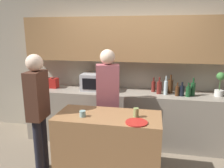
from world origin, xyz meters
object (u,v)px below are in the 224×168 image
(potted_plant, at_px, (220,84))
(bottle_5, at_px, (182,91))
(bottle_3, at_px, (170,86))
(plate_on_island, at_px, (137,122))
(toaster, at_px, (51,83))
(bottle_2, at_px, (166,88))
(bottle_6, at_px, (188,91))
(cup_0, at_px, (83,114))
(microwave, at_px, (97,82))
(bottle_7, at_px, (193,89))
(bottle_0, at_px, (153,86))
(bottle_4, at_px, (177,91))
(person_center, at_px, (38,105))
(bottle_1, at_px, (159,87))
(person_left, at_px, (108,95))
(cup_1, at_px, (136,113))

(potted_plant, bearing_deg, bottle_5, -169.80)
(bottle_3, bearing_deg, plate_on_island, -108.55)
(toaster, height_order, bottle_2, bottle_2)
(bottle_6, height_order, plate_on_island, bottle_6)
(bottle_3, bearing_deg, cup_0, -131.32)
(potted_plant, height_order, bottle_3, potted_plant)
(toaster, height_order, bottle_6, bottle_6)
(toaster, bearing_deg, potted_plant, 0.00)
(microwave, distance_m, bottle_7, 1.64)
(microwave, xyz_separation_m, plate_on_island, (0.83, -1.31, -0.16))
(toaster, relative_size, potted_plant, 0.66)
(cup_0, bearing_deg, bottle_3, 48.68)
(bottle_2, bearing_deg, bottle_5, -7.19)
(bottle_0, bearing_deg, bottle_7, -11.74)
(microwave, height_order, bottle_4, microwave)
(bottle_3, xyz_separation_m, bottle_5, (0.17, -0.16, -0.03))
(cup_0, distance_m, person_center, 0.65)
(person_center, bearing_deg, bottle_1, 123.00)
(bottle_3, distance_m, bottle_4, 0.20)
(person_left, bearing_deg, bottle_2, -163.66)
(person_left, bearing_deg, plate_on_island, 111.22)
(bottle_6, bearing_deg, bottle_2, 171.87)
(potted_plant, xyz_separation_m, cup_1, (-1.25, -1.14, -0.15))
(bottle_5, height_order, bottle_6, bottle_5)
(cup_0, bearing_deg, bottle_6, 38.51)
(bottle_1, bearing_deg, bottle_4, -15.58)
(bottle_6, bearing_deg, toaster, 177.08)
(toaster, relative_size, bottle_4, 1.16)
(bottle_0, bearing_deg, bottle_1, -49.58)
(potted_plant, xyz_separation_m, bottle_1, (-0.95, -0.04, -0.09))
(bottle_3, relative_size, bottle_4, 1.42)
(bottle_3, height_order, bottle_4, bottle_3)
(bottle_1, distance_m, person_left, 0.94)
(bottle_6, bearing_deg, bottle_5, 169.45)
(bottle_4, bearing_deg, cup_1, -119.62)
(bottle_5, bearing_deg, toaster, 177.40)
(bottle_4, distance_m, person_left, 1.15)
(microwave, bearing_deg, potted_plant, 0.04)
(bottle_3, relative_size, bottle_5, 1.37)
(bottle_0, relative_size, person_center, 0.15)
(microwave, bearing_deg, toaster, 179.90)
(microwave, relative_size, bottle_1, 1.83)
(bottle_1, distance_m, cup_1, 1.14)
(bottle_3, relative_size, bottle_7, 1.06)
(bottle_3, height_order, bottle_6, bottle_3)
(microwave, bearing_deg, bottle_0, 4.25)
(bottle_7, bearing_deg, potted_plant, 8.03)
(bottle_0, relative_size, person_left, 0.15)
(bottle_2, height_order, bottle_6, bottle_2)
(bottle_5, distance_m, person_center, 2.23)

